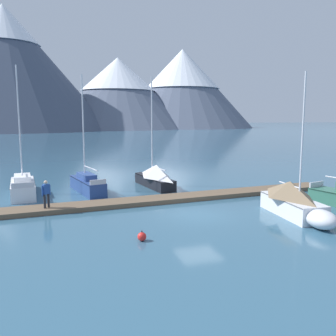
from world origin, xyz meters
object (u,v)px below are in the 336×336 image
Objects in this scene: sailboat_nearest_berth at (23,186)px; mooring_buoy_channel_marker at (142,237)px; sailboat_mid_dock_starboard at (295,201)px; sailboat_second_berth at (86,183)px; person_on_dock at (46,192)px; sailboat_mid_dock_port at (154,176)px.

mooring_buoy_channel_marker is at bearing -64.23° from sailboat_nearest_berth.
mooring_buoy_channel_marker is (-9.47, -1.35, -0.70)m from sailboat_mid_dock_starboard.
mooring_buoy_channel_marker is at bearing -171.86° from sailboat_mid_dock_starboard.
sailboat_nearest_berth is at bearing 175.55° from sailboat_second_berth.
sailboat_second_berth is 6.44m from person_on_dock.
sailboat_nearest_berth is 1.06× the size of sailboat_mid_dock_port.
sailboat_mid_dock_starboard is 9.59m from mooring_buoy_channel_marker.
sailboat_nearest_berth is 5.63× the size of person_on_dock.
sailboat_mid_dock_port is at bearing 1.50° from sailboat_second_berth.
sailboat_nearest_berth is at bearing 115.77° from mooring_buoy_channel_marker.
sailboat_nearest_berth is at bearing 143.90° from sailboat_mid_dock_starboard.
sailboat_mid_dock_starboard reaches higher than mooring_buoy_channel_marker.
sailboat_nearest_berth reaches higher than person_on_dock.
sailboat_nearest_berth is 4.63m from sailboat_second_berth.
person_on_dock is 7.98m from mooring_buoy_channel_marker.
person_on_dock is at bearing -115.82° from sailboat_second_berth.
sailboat_mid_dock_starboard is 16.42× the size of mooring_buoy_channel_marker.
sailboat_mid_dock_port is 10.26m from person_on_dock.
mooring_buoy_channel_marker is (6.15, -12.74, -0.44)m from sailboat_nearest_berth.
sailboat_second_berth is 1.09× the size of sailboat_mid_dock_starboard.
sailboat_mid_dock_starboard is at bearing -20.87° from person_on_dock.
mooring_buoy_channel_marker is at bearing -82.91° from sailboat_second_berth.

